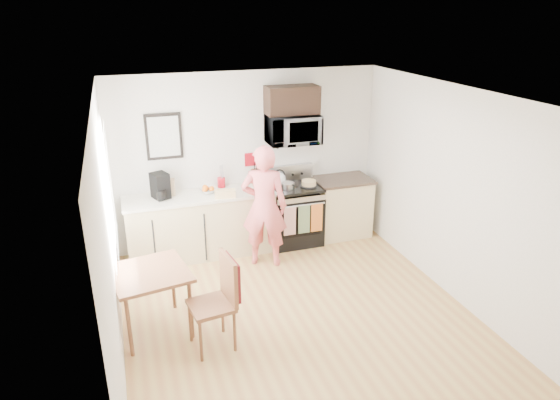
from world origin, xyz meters
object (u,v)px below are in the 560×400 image
object	(u,v)px
range	(294,215)
person	(264,206)
dining_table	(150,279)
cake	(309,183)
chair	(224,289)
microwave	(293,129)

from	to	relation	value
range	person	distance (m)	0.93
dining_table	range	bearing A→B (deg)	36.13
range	cake	size ratio (longest dim) A/B	4.43
range	chair	xyz separation A→B (m)	(-1.56, -2.13, 0.23)
dining_table	cake	bearing A→B (deg)	32.52
range	person	size ratio (longest dim) A/B	0.67
microwave	cake	world-z (taller)	microwave
chair	dining_table	bearing A→B (deg)	138.83
dining_table	chair	size ratio (longest dim) A/B	0.78
range	microwave	size ratio (longest dim) A/B	1.53
dining_table	cake	xyz separation A→B (m)	(2.47, 1.57, 0.30)
cake	microwave	bearing A→B (deg)	135.32
chair	cake	world-z (taller)	chair
person	dining_table	bearing A→B (deg)	57.58
dining_table	microwave	bearing A→B (deg)	37.81
dining_table	chair	bearing A→B (deg)	-33.13
range	dining_table	world-z (taller)	range
microwave	dining_table	size ratio (longest dim) A/B	0.94
microwave	chair	size ratio (longest dim) A/B	0.73
microwave	range	bearing A→B (deg)	-89.94
microwave	person	xyz separation A→B (m)	(-0.63, -0.63, -0.89)
dining_table	chair	distance (m)	0.86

